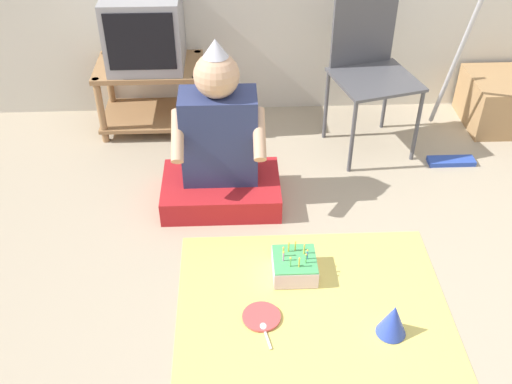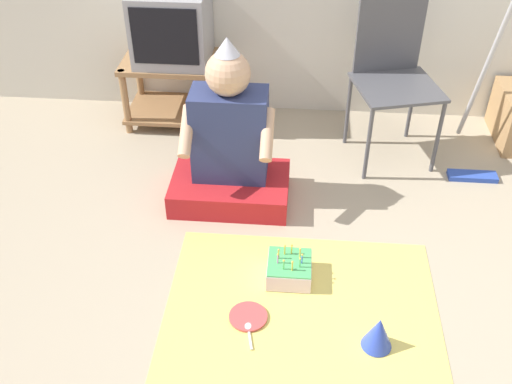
% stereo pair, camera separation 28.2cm
% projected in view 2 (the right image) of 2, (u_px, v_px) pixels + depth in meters
% --- Properties ---
extents(ground_plane, '(16.00, 16.00, 0.00)m').
position_uv_depth(ground_plane, '(379.00, 334.00, 2.59)').
color(ground_plane, tan).
extents(tv_stand, '(0.66, 0.43, 0.44)m').
position_uv_depth(tv_stand, '(177.00, 85.00, 3.88)').
color(tv_stand, '#997047').
rests_on(tv_stand, ground_plane).
extents(tv, '(0.45, 0.41, 0.44)m').
position_uv_depth(tv, '(172.00, 26.00, 3.64)').
color(tv, '#99999E').
rests_on(tv, tv_stand).
extents(folding_chair, '(0.55, 0.54, 0.94)m').
position_uv_depth(folding_chair, '(393.00, 68.00, 3.43)').
color(folding_chair, '#4C4C51').
rests_on(folding_chair, ground_plane).
extents(dust_mop, '(0.28, 0.52, 1.23)m').
position_uv_depth(dust_mop, '(481.00, 112.00, 3.39)').
color(dust_mop, '#2D4CB2').
rests_on(dust_mop, ground_plane).
extents(person_seated, '(0.64, 0.43, 0.93)m').
position_uv_depth(person_seated, '(230.00, 148.00, 3.18)').
color(person_seated, red).
rests_on(person_seated, ground_plane).
extents(party_cloth, '(1.23, 0.93, 0.01)m').
position_uv_depth(party_cloth, '(302.00, 307.00, 2.71)').
color(party_cloth, '#EAD666').
rests_on(party_cloth, ground_plane).
extents(birthday_cake, '(0.21, 0.21, 0.16)m').
position_uv_depth(birthday_cake, '(289.00, 269.00, 2.83)').
color(birthday_cake, silver).
rests_on(birthday_cake, party_cloth).
extents(party_hat_blue, '(0.13, 0.13, 0.16)m').
position_uv_depth(party_hat_blue, '(378.00, 333.00, 2.49)').
color(party_hat_blue, blue).
rests_on(party_hat_blue, party_cloth).
extents(paper_plate, '(0.17, 0.17, 0.01)m').
position_uv_depth(paper_plate, '(248.00, 316.00, 2.66)').
color(paper_plate, '#D84C4C').
rests_on(paper_plate, party_cloth).
extents(plastic_spoon_near, '(0.05, 0.14, 0.01)m').
position_uv_depth(plastic_spoon_near, '(248.00, 329.00, 2.60)').
color(plastic_spoon_near, white).
rests_on(plastic_spoon_near, party_cloth).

